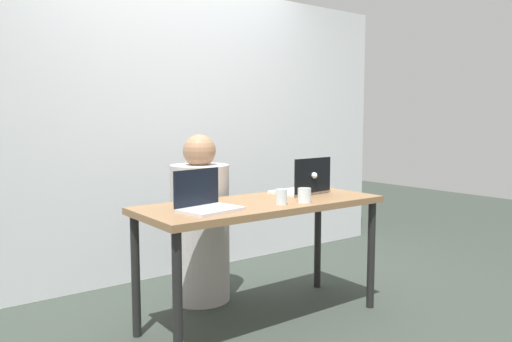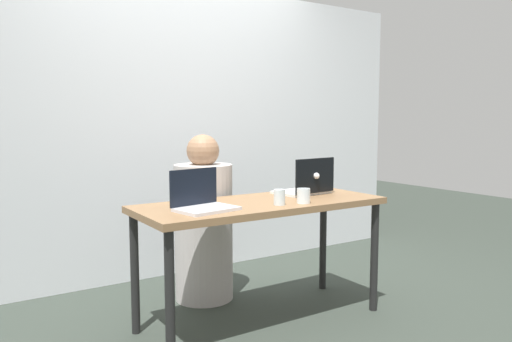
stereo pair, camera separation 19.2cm
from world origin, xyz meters
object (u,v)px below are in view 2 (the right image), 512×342
person_at_center (204,227)px  water_glass_center (279,198)px  laptop_front_left (202,201)px  water_glass_right (303,197)px  laptop_back_right (306,186)px

person_at_center → water_glass_center: person_at_center is taller
laptop_front_left → water_glass_center: size_ratio=3.88×
person_at_center → water_glass_center: size_ratio=12.56×
water_glass_right → water_glass_center: water_glass_center is taller
laptop_front_left → water_glass_center: laptop_front_left is taller
water_glass_right → water_glass_center: 0.16m
laptop_front_left → water_glass_right: (0.60, -0.13, -0.01)m
person_at_center → laptop_back_right: size_ratio=3.15×
water_glass_right → person_at_center: bearing=111.0°
laptop_back_right → person_at_center: bearing=-47.0°
laptop_front_left → laptop_back_right: bearing=-0.8°
laptop_front_left → laptop_back_right: 0.86m
person_at_center → laptop_front_left: 0.75m
laptop_front_left → water_glass_right: bearing=-22.9°
person_at_center → laptop_back_right: (0.53, -0.46, 0.30)m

